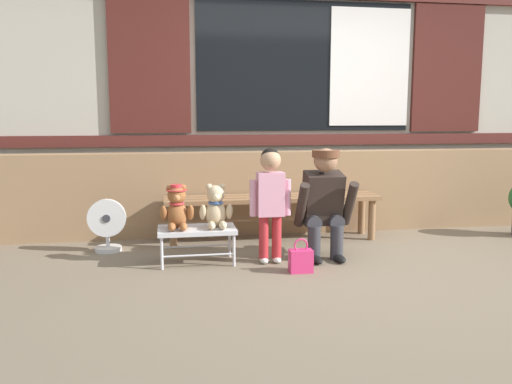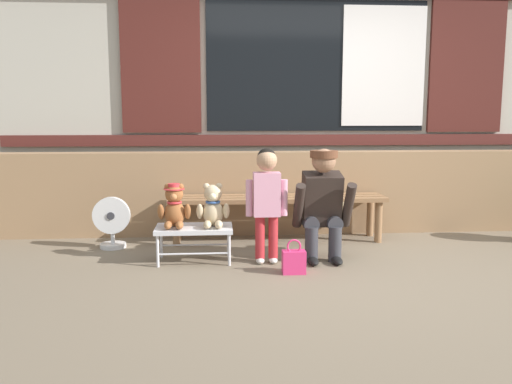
{
  "view_description": "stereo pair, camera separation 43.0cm",
  "coord_description": "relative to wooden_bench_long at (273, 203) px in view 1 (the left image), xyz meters",
  "views": [
    {
      "loc": [
        -1.53,
        -3.95,
        1.23
      ],
      "look_at": [
        -0.76,
        0.62,
        0.55
      ],
      "focal_mm": 37.23,
      "sensor_mm": 36.0,
      "label": 1
    },
    {
      "loc": [
        -1.11,
        -4.0,
        1.23
      ],
      "look_at": [
        -0.76,
        0.62,
        0.55
      ],
      "focal_mm": 37.23,
      "sensor_mm": 36.0,
      "label": 2
    }
  ],
  "objects": [
    {
      "name": "ground_plane",
      "position": [
        0.52,
        -1.06,
        -0.37
      ],
      "size": [
        60.0,
        60.0,
        0.0
      ],
      "primitive_type": "plane",
      "color": "#756651"
    },
    {
      "name": "adult_crouching",
      "position": [
        0.31,
        -0.7,
        0.11
      ],
      "size": [
        0.5,
        0.49,
        0.95
      ],
      "color": "#333338",
      "rests_on": "ground"
    },
    {
      "name": "teddy_bear_plain",
      "position": [
        -0.62,
        -0.69,
        0.09
      ],
      "size": [
        0.28,
        0.26,
        0.36
      ],
      "color": "#CCB289",
      "rests_on": "small_display_bench"
    },
    {
      "name": "brick_low_wall",
      "position": [
        0.52,
        0.37,
        0.05
      ],
      "size": [
        7.21,
        0.25,
        0.85
      ],
      "primitive_type": "cube",
      "color": "#997551",
      "rests_on": "ground"
    },
    {
      "name": "wooden_bench_long",
      "position": [
        0.0,
        0.0,
        0.0
      ],
      "size": [
        2.1,
        0.4,
        0.44
      ],
      "color": "#8E6642",
      "rests_on": "ground"
    },
    {
      "name": "small_display_bench",
      "position": [
        -0.78,
        -0.69,
        -0.11
      ],
      "size": [
        0.64,
        0.36,
        0.3
      ],
      "color": "silver",
      "rests_on": "ground"
    },
    {
      "name": "teddy_bear_with_hat",
      "position": [
        -0.94,
        -0.69,
        0.1
      ],
      "size": [
        0.28,
        0.27,
        0.36
      ],
      "color": "#93562D",
      "rests_on": "small_display_bench"
    },
    {
      "name": "floor_fan",
      "position": [
        -1.56,
        -0.18,
        -0.13
      ],
      "size": [
        0.34,
        0.24,
        0.48
      ],
      "color": "silver",
      "rests_on": "ground"
    },
    {
      "name": "child_standing",
      "position": [
        -0.18,
        -0.77,
        0.22
      ],
      "size": [
        0.35,
        0.18,
        0.96
      ],
      "color": "#B7282D",
      "rests_on": "ground"
    },
    {
      "name": "shop_facade",
      "position": [
        0.52,
        0.88,
        1.32
      ],
      "size": [
        7.35,
        0.26,
        3.37
      ],
      "color": "#B7B2A3",
      "rests_on": "ground"
    },
    {
      "name": "handbag_on_ground",
      "position": [
        0.01,
        -1.09,
        -0.28
      ],
      "size": [
        0.18,
        0.11,
        0.27
      ],
      "color": "#E53370",
      "rests_on": "ground"
    }
  ]
}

